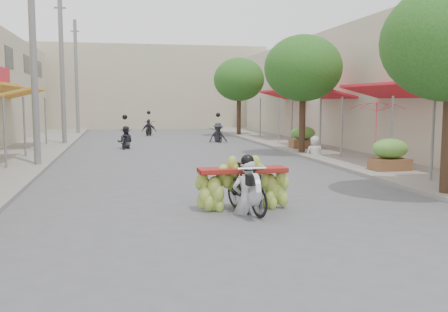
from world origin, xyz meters
The scene contains 18 objects.
ground centered at (0.00, 0.00, 0.00)m, with size 120.00×120.00×0.00m, color #56565B.
sidewalk_left centered at (-7.00, 15.00, 0.06)m, with size 4.00×60.00×0.12m, color gray.
sidewalk_right centered at (7.00, 15.00, 0.06)m, with size 4.00×60.00×0.12m, color gray.
shophouse_row_right centered at (11.99, 14.00, 3.00)m, with size 9.77×40.00×6.00m.
far_building centered at (0.00, 38.00, 3.50)m, with size 20.00×6.00×7.00m, color #BBAF93.
utility_pole_mid centered at (-5.40, 12.00, 4.03)m, with size 0.60×0.24×8.00m.
utility_pole_far centered at (-5.40, 21.00, 4.03)m, with size 0.60×0.24×8.00m.
utility_pole_back centered at (-5.40, 30.00, 4.03)m, with size 0.60×0.24×8.00m.
street_tree_mid centered at (5.40, 14.00, 3.78)m, with size 3.40×3.40×5.25m.
street_tree_far centered at (5.40, 26.00, 3.78)m, with size 3.40×3.40×5.25m.
produce_crate_mid centered at (6.20, 8.00, 0.71)m, with size 1.20×0.88×1.16m.
produce_crate_far centered at (6.20, 16.00, 0.71)m, with size 1.20×0.88×1.16m.
banana_motorbike centered at (0.14, 3.46, 0.71)m, with size 2.20×1.92×2.14m.
market_umbrella centered at (5.83, 8.22, 2.43)m, with size 2.25×2.25×1.66m.
pedestrian centered at (5.71, 13.26, 0.89)m, with size 0.79×0.51×1.54m.
bg_motorbike_a centered at (-2.23, 18.57, 0.74)m, with size 0.85×1.72×1.95m.
bg_motorbike_b centered at (3.05, 21.34, 0.87)m, with size 1.11×1.59×1.95m.
bg_motorbike_c centered at (-0.53, 27.80, 0.78)m, with size 1.05×1.81×1.95m.
Camera 1 is at (-2.46, -6.82, 2.39)m, focal length 40.00 mm.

